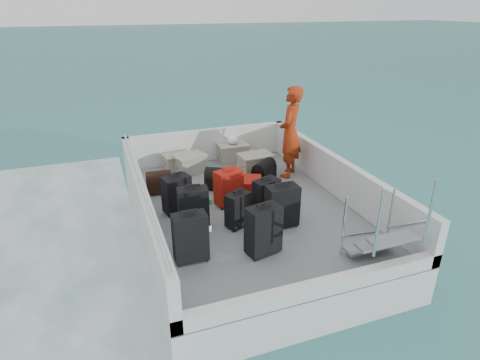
% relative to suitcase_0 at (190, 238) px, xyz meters
% --- Properties ---
extents(ground, '(160.00, 160.00, 0.00)m').
position_rel_suitcase_0_xyz_m(ground, '(1.26, 1.21, -0.97)').
color(ground, '#1C6163').
rests_on(ground, ground).
extents(ferry_hull, '(3.60, 5.00, 0.60)m').
position_rel_suitcase_0_xyz_m(ferry_hull, '(1.26, 1.21, -0.67)').
color(ferry_hull, silver).
rests_on(ferry_hull, ground).
extents(deck, '(3.30, 4.70, 0.02)m').
position_rel_suitcase_0_xyz_m(deck, '(1.26, 1.21, -0.36)').
color(deck, slate).
rests_on(deck, ferry_hull).
extents(deck_fittings, '(3.60, 5.00, 0.90)m').
position_rel_suitcase_0_xyz_m(deck_fittings, '(1.61, 0.89, 0.02)').
color(deck_fittings, silver).
rests_on(deck_fittings, deck).
extents(suitcase_0, '(0.46, 0.26, 0.70)m').
position_rel_suitcase_0_xyz_m(suitcase_0, '(0.00, 0.00, 0.00)').
color(suitcase_0, black).
rests_on(suitcase_0, deck).
extents(suitcase_1, '(0.48, 0.31, 0.68)m').
position_rel_suitcase_0_xyz_m(suitcase_1, '(0.24, 0.81, -0.01)').
color(suitcase_1, black).
rests_on(suitcase_1, deck).
extents(suitcase_2, '(0.50, 0.38, 0.64)m').
position_rel_suitcase_0_xyz_m(suitcase_2, '(0.11, 1.44, -0.03)').
color(suitcase_2, black).
rests_on(suitcase_2, deck).
extents(suitcase_3, '(0.52, 0.37, 0.72)m').
position_rel_suitcase_0_xyz_m(suitcase_3, '(0.98, -0.17, 0.01)').
color(suitcase_3, black).
rests_on(suitcase_3, deck).
extents(suitcase_4, '(0.44, 0.37, 0.56)m').
position_rel_suitcase_0_xyz_m(suitcase_4, '(0.90, 0.65, -0.07)').
color(suitcase_4, black).
rests_on(suitcase_4, deck).
extents(suitcase_5, '(0.51, 0.39, 0.63)m').
position_rel_suitcase_0_xyz_m(suitcase_5, '(1.01, 1.41, -0.04)').
color(suitcase_5, '#9A130B').
rests_on(suitcase_5, deck).
extents(suitcase_6, '(0.49, 0.29, 0.68)m').
position_rel_suitcase_0_xyz_m(suitcase_6, '(1.55, 0.43, -0.01)').
color(suitcase_6, black).
rests_on(suitcase_6, deck).
extents(suitcase_7, '(0.48, 0.37, 0.60)m').
position_rel_suitcase_0_xyz_m(suitcase_7, '(1.49, 0.89, -0.05)').
color(suitcase_7, black).
rests_on(suitcase_7, deck).
extents(suitcase_8, '(0.84, 0.70, 0.28)m').
position_rel_suitcase_0_xyz_m(suitcase_8, '(1.38, 1.75, -0.21)').
color(suitcase_8, '#9A130B').
rests_on(suitcase_8, deck).
extents(duffel_0, '(0.46, 0.32, 0.32)m').
position_rel_suitcase_0_xyz_m(duffel_0, '(-0.04, 2.32, -0.19)').
color(duffel_0, black).
rests_on(duffel_0, deck).
extents(duffel_1, '(0.49, 0.45, 0.32)m').
position_rel_suitcase_0_xyz_m(duffel_1, '(0.99, 2.11, -0.19)').
color(duffel_1, black).
rests_on(duffel_1, deck).
extents(duffel_2, '(0.58, 0.55, 0.32)m').
position_rel_suitcase_0_xyz_m(duffel_2, '(1.98, 2.13, -0.19)').
color(duffel_2, black).
rests_on(duffel_2, deck).
extents(crate_0, '(0.56, 0.42, 0.31)m').
position_rel_suitcase_0_xyz_m(crate_0, '(0.50, 3.28, -0.20)').
color(crate_0, gray).
rests_on(crate_0, deck).
extents(crate_1, '(0.67, 0.55, 0.35)m').
position_rel_suitcase_0_xyz_m(crate_1, '(0.72, 3.05, -0.18)').
color(crate_1, gray).
rests_on(crate_1, deck).
extents(crate_2, '(0.62, 0.44, 0.37)m').
position_rel_suitcase_0_xyz_m(crate_2, '(1.76, 3.35, -0.17)').
color(crate_2, gray).
rests_on(crate_2, deck).
extents(crate_3, '(0.65, 0.47, 0.38)m').
position_rel_suitcase_0_xyz_m(crate_3, '(1.97, 2.55, -0.16)').
color(crate_3, gray).
rests_on(crate_3, deck).
extents(yellow_bag, '(0.28, 0.26, 0.22)m').
position_rel_suitcase_0_xyz_m(yellow_bag, '(2.17, 3.34, -0.24)').
color(yellow_bag, yellow).
rests_on(yellow_bag, deck).
extents(white_bag, '(0.24, 0.24, 0.18)m').
position_rel_suitcase_0_xyz_m(white_bag, '(1.76, 3.35, 0.11)').
color(white_bag, white).
rests_on(white_bag, crate_2).
extents(passenger, '(0.76, 0.79, 1.80)m').
position_rel_suitcase_0_xyz_m(passenger, '(2.56, 2.23, 0.55)').
color(passenger, red).
rests_on(passenger, deck).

